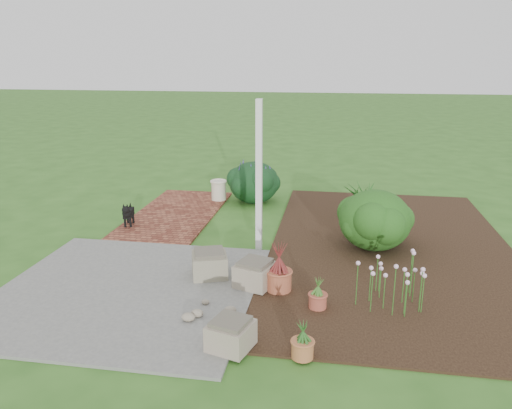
% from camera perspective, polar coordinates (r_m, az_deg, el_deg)
% --- Properties ---
extents(ground, '(80.00, 80.00, 0.00)m').
position_cam_1_polar(ground, '(8.40, -1.81, -5.28)').
color(ground, '#2F601E').
rests_on(ground, ground).
extents(concrete_patio, '(3.50, 3.50, 0.04)m').
position_cam_1_polar(concrete_patio, '(7.22, -14.52, -9.43)').
color(concrete_patio, slate).
rests_on(concrete_patio, ground).
extents(brick_path, '(1.60, 3.50, 0.04)m').
position_cam_1_polar(brick_path, '(10.41, -9.12, -1.03)').
color(brick_path, maroon).
rests_on(brick_path, ground).
extents(garden_bed, '(4.00, 7.00, 0.03)m').
position_cam_1_polar(garden_bed, '(8.77, 15.16, -4.82)').
color(garden_bed, black).
rests_on(garden_bed, ground).
extents(veranda_post, '(0.10, 0.10, 2.50)m').
position_cam_1_polar(veranda_post, '(8.07, 0.35, 3.12)').
color(veranda_post, white).
rests_on(veranda_post, ground).
extents(stone_trough_near, '(0.54, 0.54, 0.29)m').
position_cam_1_polar(stone_trough_near, '(5.65, -2.90, -14.72)').
color(stone_trough_near, gray).
rests_on(stone_trough_near, concrete_patio).
extents(stone_trough_mid, '(0.63, 0.63, 0.33)m').
position_cam_1_polar(stone_trough_mid, '(7.36, -5.33, -6.88)').
color(stone_trough_mid, gray).
rests_on(stone_trough_mid, concrete_patio).
extents(stone_trough_far, '(0.60, 0.60, 0.32)m').
position_cam_1_polar(stone_trough_far, '(7.02, -0.11, -8.02)').
color(stone_trough_far, gray).
rests_on(stone_trough_far, concrete_patio).
extents(black_dog, '(0.21, 0.50, 0.43)m').
position_cam_1_polar(black_dog, '(9.71, -14.41, -0.92)').
color(black_dog, black).
rests_on(black_dog, brick_path).
extents(cream_ceramic_urn, '(0.38, 0.38, 0.43)m').
position_cam_1_polar(cream_ceramic_urn, '(11.20, -4.29, 1.63)').
color(cream_ceramic_urn, beige).
rests_on(cream_ceramic_urn, brick_path).
extents(evergreen_shrub, '(1.57, 1.57, 1.02)m').
position_cam_1_polar(evergreen_shrub, '(8.54, 13.44, -1.55)').
color(evergreen_shrub, '#0B3E0B').
rests_on(evergreen_shrub, garden_bed).
extents(agapanthus_clump_back, '(1.04, 1.04, 0.79)m').
position_cam_1_polar(agapanthus_clump_back, '(9.01, 14.79, -1.47)').
color(agapanthus_clump_back, '#0B3D11').
rests_on(agapanthus_clump_back, garden_bed).
extents(agapanthus_clump_front, '(1.08, 1.08, 0.85)m').
position_cam_1_polar(agapanthus_clump_front, '(10.20, 11.88, 0.99)').
color(agapanthus_clump_front, '#13410D').
rests_on(agapanthus_clump_front, garden_bed).
extents(pink_flower_patch, '(1.36, 1.36, 0.66)m').
position_cam_1_polar(pink_flower_patch, '(6.68, 14.74, -8.41)').
color(pink_flower_patch, '#113D0F').
rests_on(pink_flower_patch, garden_bed).
extents(terracotta_pot_bronze, '(0.43, 0.43, 0.28)m').
position_cam_1_polar(terracotta_pot_bronze, '(6.93, 2.62, -8.64)').
color(terracotta_pot_bronze, '#A65438').
rests_on(terracotta_pot_bronze, garden_bed).
extents(terracotta_pot_small_left, '(0.30, 0.30, 0.19)m').
position_cam_1_polar(terracotta_pot_small_left, '(6.54, 7.06, -10.85)').
color(terracotta_pot_small_left, '#A14A36').
rests_on(terracotta_pot_small_left, garden_bed).
extents(terracotta_pot_small_right, '(0.27, 0.27, 0.20)m').
position_cam_1_polar(terracotta_pot_small_right, '(5.54, 5.33, -16.12)').
color(terracotta_pot_small_right, '#AE643B').
rests_on(terracotta_pot_small_right, garden_bed).
extents(purple_flowering_bush, '(1.33, 1.33, 0.93)m').
position_cam_1_polar(purple_flowering_bush, '(11.09, -0.24, 2.66)').
color(purple_flowering_bush, black).
rests_on(purple_flowering_bush, ground).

